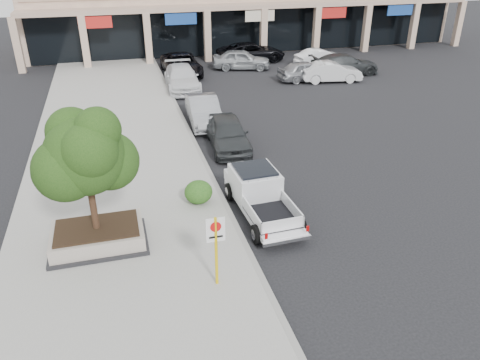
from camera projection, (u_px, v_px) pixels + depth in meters
name	position (u px, v px, depth m)	size (l,w,h in m)	color
ground	(283.00, 234.00, 16.68)	(120.00, 120.00, 0.00)	black
sidewalk	(118.00, 177.00, 20.49)	(8.00, 52.00, 0.15)	gray
curb	(206.00, 167.00, 21.42)	(0.20, 52.00, 0.15)	gray
planter	(98.00, 236.00, 15.70)	(3.20, 2.20, 0.68)	black
planter_tree	(89.00, 154.00, 14.52)	(2.90, 2.55, 4.00)	black
no_parking_sign	(216.00, 242.00, 13.36)	(0.55, 0.09, 2.30)	yellow
hedge	(198.00, 192.00, 18.15)	(1.10, 0.99, 0.94)	#124012
pickup_truck	(263.00, 197.00, 17.44)	(1.85, 4.99, 1.57)	white
curb_car_a	(228.00, 133.00, 23.24)	(1.83, 4.56, 1.55)	#2B2E30
curb_car_b	(204.00, 111.00, 26.35)	(1.63, 4.68, 1.54)	#93969B
curb_car_c	(182.00, 78.00, 32.61)	(2.20, 5.42, 1.57)	silver
curb_car_d	(181.00, 65.00, 36.06)	(2.66, 5.77, 1.60)	black
lot_car_a	(306.00, 71.00, 34.65)	(1.72, 4.28, 1.46)	#989A9F
lot_car_b	(331.00, 72.00, 34.35)	(1.54, 4.42, 1.46)	silver
lot_car_c	(344.00, 64.00, 36.18)	(2.20, 5.40, 1.57)	#2B2F30
lot_car_d	(251.00, 52.00, 40.02)	(2.69, 5.84, 1.62)	black
lot_car_e	(242.00, 59.00, 37.67)	(1.85, 4.60, 1.57)	#A8ACB0
lot_car_f	(320.00, 57.00, 38.73)	(1.47, 4.22, 1.39)	white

